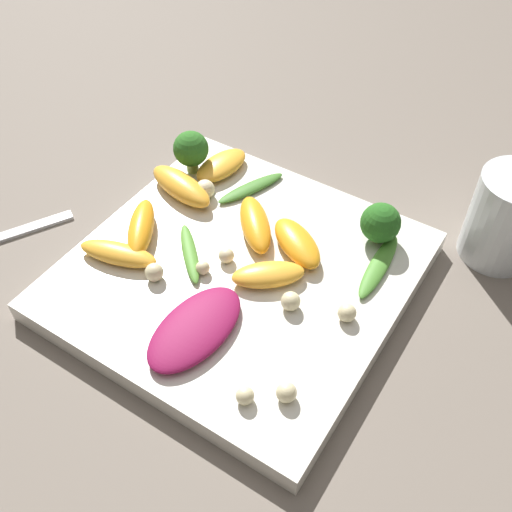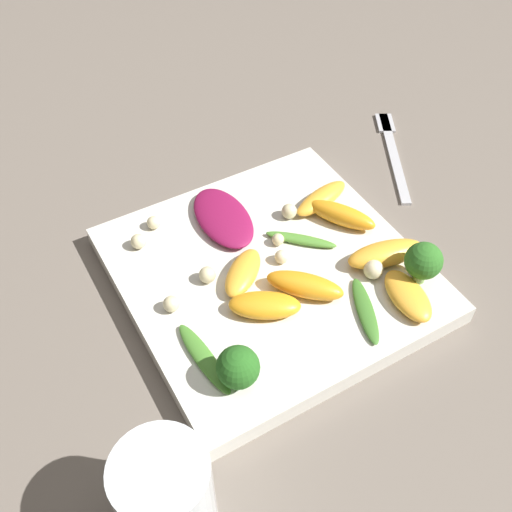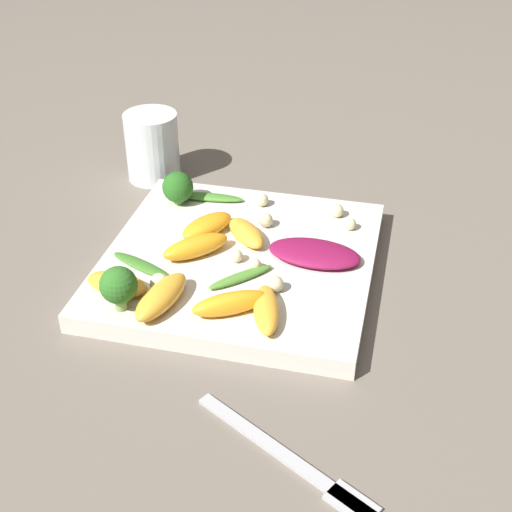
# 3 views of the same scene
# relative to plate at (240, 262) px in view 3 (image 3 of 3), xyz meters

# --- Properties ---
(ground_plane) EXTENTS (2.40, 2.40, 0.00)m
(ground_plane) POSITION_rel_plate_xyz_m (0.00, 0.00, -0.01)
(ground_plane) COLOR #6B6056
(plate) EXTENTS (0.27, 0.27, 0.02)m
(plate) POSITION_rel_plate_xyz_m (0.00, 0.00, 0.00)
(plate) COLOR silver
(plate) RESTS_ON ground_plane
(drinking_glass) EXTENTS (0.07, 0.07, 0.09)m
(drinking_glass) POSITION_rel_plate_xyz_m (-0.16, 0.18, 0.03)
(drinking_glass) COLOR white
(drinking_glass) RESTS_ON ground_plane
(fork) EXTENTS (0.16, 0.10, 0.01)m
(fork) POSITION_rel_plate_xyz_m (0.11, -0.24, -0.01)
(fork) COLOR #B2B2B7
(fork) RESTS_ON ground_plane
(radicchio_leaf_0) EXTENTS (0.10, 0.06, 0.01)m
(radicchio_leaf_0) POSITION_rel_plate_xyz_m (0.08, 0.01, 0.02)
(radicchio_leaf_0) COLOR maroon
(radicchio_leaf_0) RESTS_ON plate
(orange_segment_0) EXTENTS (0.06, 0.06, 0.02)m
(orange_segment_0) POSITION_rel_plate_xyz_m (0.00, 0.03, 0.02)
(orange_segment_0) COLOR #FCAD33
(orange_segment_0) RESTS_ON plate
(orange_segment_1) EXTENTS (0.04, 0.08, 0.02)m
(orange_segment_1) POSITION_rel_plate_xyz_m (-0.05, -0.10, 0.02)
(orange_segment_1) COLOR #FCAD33
(orange_segment_1) RESTS_ON plate
(orange_segment_2) EXTENTS (0.07, 0.07, 0.02)m
(orange_segment_2) POSITION_rel_plate_xyz_m (-0.04, -0.01, 0.02)
(orange_segment_2) COLOR orange
(orange_segment_2) RESTS_ON plate
(orange_segment_3) EXTENTS (0.07, 0.04, 0.02)m
(orange_segment_3) POSITION_rel_plate_xyz_m (-0.10, -0.09, 0.02)
(orange_segment_3) COLOR #FCAD33
(orange_segment_3) RESTS_ON plate
(orange_segment_4) EXTENTS (0.04, 0.08, 0.02)m
(orange_segment_4) POSITION_rel_plate_xyz_m (0.05, -0.09, 0.02)
(orange_segment_4) COLOR #FCAD33
(orange_segment_4) RESTS_ON plate
(orange_segment_5) EXTENTS (0.07, 0.06, 0.02)m
(orange_segment_5) POSITION_rel_plate_xyz_m (0.02, -0.10, 0.02)
(orange_segment_5) COLOR orange
(orange_segment_5) RESTS_ON plate
(orange_segment_6) EXTENTS (0.06, 0.07, 0.02)m
(orange_segment_6) POSITION_rel_plate_xyz_m (-0.04, 0.03, 0.02)
(orange_segment_6) COLOR orange
(orange_segment_6) RESTS_ON plate
(broccoli_floret_0) EXTENTS (0.04, 0.04, 0.04)m
(broccoli_floret_0) POSITION_rel_plate_xyz_m (-0.10, 0.09, 0.03)
(broccoli_floret_0) COLOR #84AD5B
(broccoli_floret_0) RESTS_ON plate
(broccoli_floret_1) EXTENTS (0.04, 0.04, 0.04)m
(broccoli_floret_1) POSITION_rel_plate_xyz_m (-0.08, -0.11, 0.04)
(broccoli_floret_1) COLOR #7A9E51
(broccoli_floret_1) RESTS_ON plate
(arugula_sprig_0) EXTENTS (0.08, 0.04, 0.01)m
(arugula_sprig_0) POSITION_rel_plate_xyz_m (-0.09, -0.05, 0.01)
(arugula_sprig_0) COLOR #3D7528
(arugula_sprig_0) RESTS_ON plate
(arugula_sprig_1) EXTENTS (0.06, 0.06, 0.01)m
(arugula_sprig_1) POSITION_rel_plate_xyz_m (0.01, -0.04, 0.01)
(arugula_sprig_1) COLOR #518E33
(arugula_sprig_1) RESTS_ON plate
(arugula_sprig_2) EXTENTS (0.08, 0.02, 0.01)m
(arugula_sprig_2) POSITION_rel_plate_xyz_m (-0.06, 0.10, 0.01)
(arugula_sprig_2) COLOR #47842D
(arugula_sprig_2) RESTS_ON plate
(macadamia_nut_0) EXTENTS (0.02, 0.02, 0.02)m
(macadamia_nut_0) POSITION_rel_plate_xyz_m (0.01, 0.06, 0.02)
(macadamia_nut_0) COLOR beige
(macadamia_nut_0) RESTS_ON plate
(macadamia_nut_1) EXTENTS (0.01, 0.01, 0.01)m
(macadamia_nut_1) POSITION_rel_plate_xyz_m (0.02, -0.02, 0.02)
(macadamia_nut_1) COLOR beige
(macadamia_nut_1) RESTS_ON plate
(macadamia_nut_2) EXTENTS (0.01, 0.01, 0.01)m
(macadamia_nut_2) POSITION_rel_plate_xyz_m (0.11, 0.08, 0.02)
(macadamia_nut_2) COLOR beige
(macadamia_nut_2) RESTS_ON plate
(macadamia_nut_3) EXTENTS (0.02, 0.02, 0.02)m
(macadamia_nut_3) POSITION_rel_plate_xyz_m (-0.06, -0.08, 0.02)
(macadamia_nut_3) COLOR beige
(macadamia_nut_3) RESTS_ON plate
(macadamia_nut_4) EXTENTS (0.02, 0.02, 0.02)m
(macadamia_nut_4) POSITION_rel_plate_xyz_m (0.09, 0.10, 0.02)
(macadamia_nut_4) COLOR beige
(macadamia_nut_4) RESTS_ON plate
(macadamia_nut_5) EXTENTS (0.02, 0.02, 0.02)m
(macadamia_nut_5) POSITION_rel_plate_xyz_m (-0.00, 0.10, 0.02)
(macadamia_nut_5) COLOR beige
(macadamia_nut_5) RESTS_ON plate
(macadamia_nut_6) EXTENTS (0.01, 0.01, 0.01)m
(macadamia_nut_6) POSITION_rel_plate_xyz_m (-0.00, -0.01, 0.02)
(macadamia_nut_6) COLOR beige
(macadamia_nut_6) RESTS_ON plate
(macadamia_nut_7) EXTENTS (0.02, 0.02, 0.02)m
(macadamia_nut_7) POSITION_rel_plate_xyz_m (0.05, -0.05, 0.02)
(macadamia_nut_7) COLOR beige
(macadamia_nut_7) RESTS_ON plate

